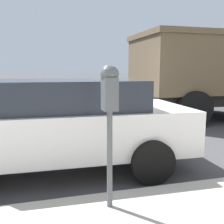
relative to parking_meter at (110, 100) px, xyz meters
name	(u,v)px	position (x,y,z in m)	size (l,w,h in m)	color
ground_plane	(109,148)	(2.53, -0.65, -1.31)	(220.00, 220.00, 0.00)	#424244
parking_meter	(110,100)	(0.00, 0.00, 0.00)	(0.21, 0.19, 1.53)	#4C5156
car_white	(55,122)	(1.65, 0.47, -0.53)	(2.11, 4.45, 1.46)	silver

